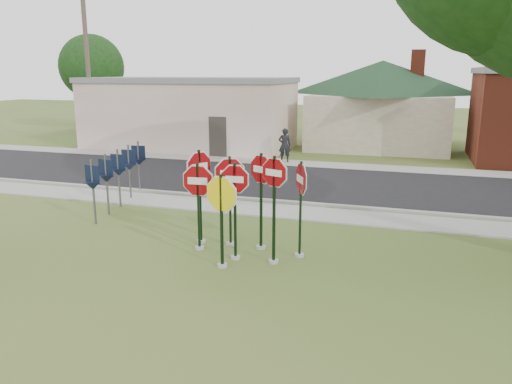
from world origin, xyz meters
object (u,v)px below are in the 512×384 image
(stop_sign_yellow, at_px, (221,208))
(utility_pole_near, at_px, (88,64))
(pedestrian, at_px, (285,145))
(stop_sign_center, at_px, (235,199))
(stop_sign_left, at_px, (198,194))

(stop_sign_yellow, xyz_separation_m, utility_pole_near, (-13.94, 14.75, 3.51))
(pedestrian, bearing_deg, stop_sign_center, 81.22)
(stop_sign_left, bearing_deg, utility_pole_near, 133.17)
(utility_pole_near, bearing_deg, stop_sign_yellow, -46.61)
(stop_sign_yellow, relative_size, pedestrian, 1.39)
(stop_sign_yellow, xyz_separation_m, stop_sign_left, (-1.01, 0.96, 0.03))
(stop_sign_center, relative_size, stop_sign_yellow, 1.06)
(stop_sign_left, relative_size, pedestrian, 1.40)
(stop_sign_left, distance_m, utility_pole_near, 19.22)
(stop_sign_left, relative_size, utility_pole_near, 0.25)
(pedestrian, bearing_deg, stop_sign_yellow, 80.35)
(stop_sign_left, xyz_separation_m, pedestrian, (-1.06, 13.00, -0.56))
(stop_sign_yellow, height_order, pedestrian, stop_sign_yellow)
(stop_sign_yellow, height_order, utility_pole_near, utility_pole_near)
(utility_pole_near, distance_m, pedestrian, 12.57)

